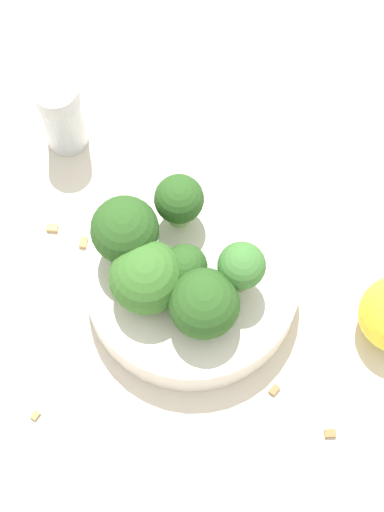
% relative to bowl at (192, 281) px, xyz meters
% --- Properties ---
extents(ground_plane, '(3.00, 3.00, 0.00)m').
position_rel_bowl_xyz_m(ground_plane, '(0.00, 0.00, -0.02)').
color(ground_plane, beige).
extents(bowl, '(0.16, 0.16, 0.04)m').
position_rel_bowl_xyz_m(bowl, '(0.00, 0.00, 0.00)').
color(bowl, silver).
rests_on(bowl, ground_plane).
extents(broccoli_floret_0, '(0.05, 0.05, 0.06)m').
position_rel_bowl_xyz_m(broccoli_floret_0, '(0.02, -0.05, 0.06)').
color(broccoli_floret_0, '#7A9E5B').
rests_on(broccoli_floret_0, bowl).
extents(broccoli_floret_1, '(0.03, 0.03, 0.04)m').
position_rel_bowl_xyz_m(broccoli_floret_1, '(0.01, 0.00, 0.04)').
color(broccoli_floret_1, '#84AD66').
rests_on(broccoli_floret_1, bowl).
extents(broccoli_floret_2, '(0.05, 0.05, 0.05)m').
position_rel_bowl_xyz_m(broccoli_floret_2, '(0.02, 0.03, 0.05)').
color(broccoli_floret_2, '#84AD66').
rests_on(broccoli_floret_2, bowl).
extents(broccoli_floret_3, '(0.05, 0.05, 0.05)m').
position_rel_bowl_xyz_m(broccoli_floret_3, '(0.03, -0.02, 0.05)').
color(broccoli_floret_3, '#7A9E5B').
rests_on(broccoli_floret_3, bowl).
extents(broccoli_floret_4, '(0.03, 0.03, 0.05)m').
position_rel_bowl_xyz_m(broccoli_floret_4, '(-0.01, 0.03, 0.05)').
color(broccoli_floret_4, '#7A9E5B').
rests_on(broccoli_floret_4, bowl).
extents(broccoli_floret_5, '(0.04, 0.04, 0.05)m').
position_rel_bowl_xyz_m(broccoli_floret_5, '(-0.03, -0.03, 0.05)').
color(broccoli_floret_5, '#84AD66').
rests_on(broccoli_floret_5, bowl).
extents(pepper_shaker, '(0.04, 0.04, 0.08)m').
position_rel_bowl_xyz_m(pepper_shaker, '(-0.04, -0.16, 0.02)').
color(pepper_shaker, '#B2B7BC').
rests_on(pepper_shaker, ground_plane).
extents(almond_crumb_0, '(0.01, 0.01, 0.01)m').
position_rel_bowl_xyz_m(almond_crumb_0, '(0.02, -0.09, -0.01)').
color(almond_crumb_0, '#AD7F4C').
rests_on(almond_crumb_0, ground_plane).
extents(almond_crumb_1, '(0.01, 0.01, 0.01)m').
position_rel_bowl_xyz_m(almond_crumb_1, '(0.03, 0.15, -0.01)').
color(almond_crumb_1, olive).
rests_on(almond_crumb_1, ground_plane).
extents(almond_crumb_2, '(0.01, 0.01, 0.01)m').
position_rel_bowl_xyz_m(almond_crumb_2, '(0.02, 0.10, -0.02)').
color(almond_crumb_2, olive).
rests_on(almond_crumb_2, ground_plane).
extents(almond_crumb_3, '(0.01, 0.00, 0.01)m').
position_rel_bowl_xyz_m(almond_crumb_3, '(0.15, -0.03, -0.02)').
color(almond_crumb_3, '#AD7F4C').
rests_on(almond_crumb_3, ground_plane).
extents(almond_crumb_4, '(0.01, 0.01, 0.01)m').
position_rel_bowl_xyz_m(almond_crumb_4, '(0.03, -0.12, -0.01)').
color(almond_crumb_4, tan).
rests_on(almond_crumb_4, ground_plane).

